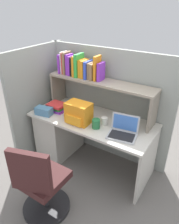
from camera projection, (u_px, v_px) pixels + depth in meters
ground_plane at (91, 163)px, 3.06m from camera, size 8.00×8.00×0.00m
desk at (69, 131)px, 3.06m from camera, size 1.60×0.70×0.73m
cubicle_partition_rear at (106, 105)px, 2.98m from camera, size 1.84×0.05×1.55m
cubicle_partition_left at (40, 102)px, 3.07m from camera, size 0.05×1.06×1.55m
overhead_hutch at (100, 88)px, 2.70m from camera, size 1.44×0.28×0.45m
reference_books_on_shelf at (80, 67)px, 2.75m from camera, size 0.64×0.19×0.30m
laptop at (123, 131)px, 2.38m from camera, size 0.35×0.30×0.22m
backpack at (78, 113)px, 2.59m from camera, size 0.30×0.23×0.25m
computer_mouse at (71, 112)px, 2.85m from camera, size 0.08×0.11×0.03m
paper_cup at (104, 121)px, 2.58m from camera, size 0.08×0.08×0.09m
tissue_box at (44, 111)px, 2.80m from camera, size 0.24×0.15×0.10m
snack_canister at (96, 124)px, 2.51m from camera, size 0.10×0.10×0.11m
desk_book_stack at (57, 107)px, 2.90m from camera, size 0.23×0.19×0.10m
office_chair at (41, 186)px, 2.18m from camera, size 0.52×0.54×0.93m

